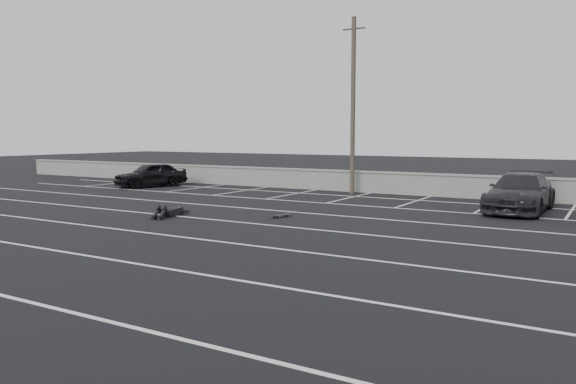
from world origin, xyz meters
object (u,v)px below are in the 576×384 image
Objects in this scene: car_left at (151,175)px; trash_bin at (514,191)px; skateboard at (281,216)px; car_right at (520,192)px; person at (173,208)px; utility_pole at (353,105)px.

trash_bin is at bearing 27.93° from car_left.
trash_bin is 1.22× the size of skateboard.
skateboard is at bearing -137.33° from car_right.
person is at bearing -133.09° from trash_bin.
car_right is 12.79m from person.
utility_pole reaches higher than trash_bin.
trash_bin reaches higher than person.
car_left is 0.47× the size of utility_pole.
car_left is 11.79m from utility_pole.
skateboard is at bearing 6.23° from person.
trash_bin is (18.33, 2.85, -0.21)m from car_left.
utility_pole reaches higher than car_right.
car_left is 19.01m from car_right.
trash_bin is at bearing 72.87° from skateboard.
skateboard is (3.63, 1.45, -0.17)m from person.
skateboard is (12.18, -6.16, -0.60)m from car_left.
utility_pole reaches higher than skateboard.
car_right is 9.04m from skateboard.
car_right reaches higher than car_left.
trash_bin reaches higher than skateboard.
utility_pole is (10.96, 2.45, 3.58)m from car_left.
skateboard is at bearing -124.33° from trash_bin.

